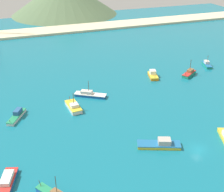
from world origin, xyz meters
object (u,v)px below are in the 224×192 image
(fishing_boat_2, at_px, (189,73))
(fishing_boat_12, at_px, (6,184))
(fishing_boat_7, at_px, (207,64))
(fishing_boat_0, at_px, (160,144))
(fishing_boat_9, at_px, (90,94))
(fishing_boat_10, at_px, (74,107))
(fishing_boat_14, at_px, (153,75))
(fishing_boat_15, at_px, (17,115))

(fishing_boat_2, relative_size, fishing_boat_12, 0.72)
(fishing_boat_2, bearing_deg, fishing_boat_12, -151.49)
(fishing_boat_7, bearing_deg, fishing_boat_0, -136.54)
(fishing_boat_9, height_order, fishing_boat_10, fishing_boat_10)
(fishing_boat_0, bearing_deg, fishing_boat_10, 121.49)
(fishing_boat_0, xyz_separation_m, fishing_boat_2, (32.47, 36.69, 0.14))
(fishing_boat_2, distance_m, fishing_boat_9, 41.71)
(fishing_boat_2, height_order, fishing_boat_14, fishing_boat_2)
(fishing_boat_7, relative_size, fishing_boat_9, 0.71)
(fishing_boat_9, bearing_deg, fishing_boat_15, -166.33)
(fishing_boat_9, distance_m, fishing_boat_15, 24.74)
(fishing_boat_14, bearing_deg, fishing_boat_10, -158.26)
(fishing_boat_2, distance_m, fishing_boat_10, 49.70)
(fishing_boat_9, bearing_deg, fishing_boat_0, -74.58)
(fishing_boat_14, relative_size, fishing_boat_15, 0.85)
(fishing_boat_0, distance_m, fishing_boat_15, 42.75)
(fishing_boat_10, height_order, fishing_boat_12, fishing_boat_10)
(fishing_boat_14, bearing_deg, fishing_boat_7, 5.68)
(fishing_boat_0, height_order, fishing_boat_10, fishing_boat_10)
(fishing_boat_7, xyz_separation_m, fishing_boat_14, (-26.73, -2.66, 0.15))
(fishing_boat_7, bearing_deg, fishing_boat_9, -169.64)
(fishing_boat_10, xyz_separation_m, fishing_boat_14, (34.58, 13.79, 0.10))
(fishing_boat_2, distance_m, fishing_boat_14, 14.46)
(fishing_boat_9, height_order, fishing_boat_14, fishing_boat_9)
(fishing_boat_7, bearing_deg, fishing_boat_12, -151.91)
(fishing_boat_2, distance_m, fishing_boat_12, 79.43)
(fishing_boat_0, bearing_deg, fishing_boat_2, 48.49)
(fishing_boat_9, distance_m, fishing_boat_10, 9.63)
(fishing_boat_12, bearing_deg, fishing_boat_2, 28.51)
(fishing_boat_10, distance_m, fishing_boat_14, 37.23)
(fishing_boat_15, bearing_deg, fishing_boat_2, 8.36)
(fishing_boat_2, relative_size, fishing_boat_15, 0.88)
(fishing_boat_2, bearing_deg, fishing_boat_7, 25.72)
(fishing_boat_10, distance_m, fishing_boat_12, 34.78)
(fishing_boat_2, xyz_separation_m, fishing_boat_14, (-14.04, 3.46, 0.02))
(fishing_boat_12, relative_size, fishing_boat_14, 1.42)
(fishing_boat_10, bearing_deg, fishing_boat_0, -58.51)
(fishing_boat_2, xyz_separation_m, fishing_boat_9, (-41.54, -3.79, -0.16))
(fishing_boat_9, xyz_separation_m, fishing_boat_10, (-7.08, -6.53, 0.09))
(fishing_boat_10, bearing_deg, fishing_boat_9, 42.71)
(fishing_boat_7, bearing_deg, fishing_boat_14, -174.32)
(fishing_boat_7, height_order, fishing_boat_10, fishing_boat_10)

